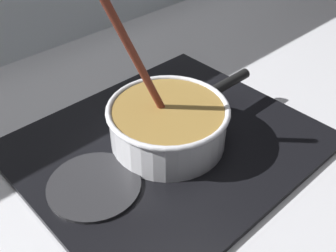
# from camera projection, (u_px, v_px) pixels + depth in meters

# --- Properties ---
(ground) EXTENTS (2.40, 1.60, 0.04)m
(ground) POSITION_uv_depth(u_px,v_px,m) (276.00, 220.00, 0.69)
(ground) COLOR #B7B7BC
(hob_plate) EXTENTS (0.56, 0.48, 0.01)m
(hob_plate) POSITION_uv_depth(u_px,v_px,m) (168.00, 144.00, 0.80)
(hob_plate) COLOR black
(hob_plate) RESTS_ON ground
(burner_ring) EXTENTS (0.19, 0.19, 0.01)m
(burner_ring) POSITION_uv_depth(u_px,v_px,m) (168.00, 140.00, 0.80)
(burner_ring) COLOR #592D0C
(burner_ring) RESTS_ON hob_plate
(spare_burner) EXTENTS (0.17, 0.17, 0.01)m
(spare_burner) POSITION_uv_depth(u_px,v_px,m) (94.00, 185.00, 0.70)
(spare_burner) COLOR #262628
(spare_burner) RESTS_ON hob_plate
(cooking_pan) EXTENTS (0.35, 0.23, 0.31)m
(cooking_pan) POSITION_uv_depth(u_px,v_px,m) (168.00, 123.00, 0.77)
(cooking_pan) COLOR silver
(cooking_pan) RESTS_ON hob_plate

